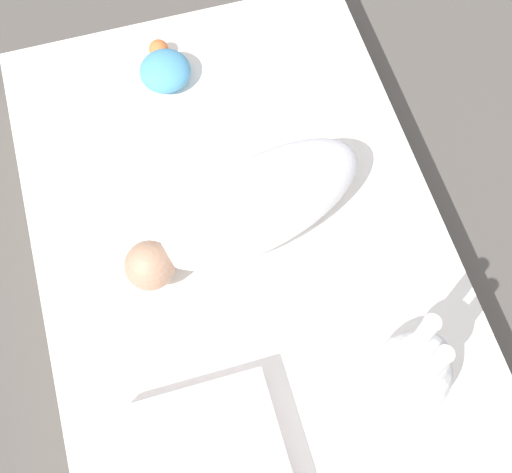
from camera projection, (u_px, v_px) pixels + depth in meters
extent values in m
plane|color=#514C47|center=(251.00, 296.00, 1.72)|extent=(12.00, 12.00, 0.00)
cube|color=white|center=(251.00, 284.00, 1.66)|extent=(1.54, 0.92, 0.15)
ellipsoid|color=white|center=(261.00, 203.00, 1.56)|extent=(0.33, 0.54, 0.18)
sphere|color=tan|center=(150.00, 266.00, 1.51)|extent=(0.11, 0.11, 0.11)
sphere|color=white|center=(411.00, 373.00, 1.41)|extent=(0.16, 0.16, 0.16)
sphere|color=white|center=(423.00, 358.00, 1.30)|extent=(0.10, 0.10, 0.10)
cylinder|color=white|center=(439.00, 361.00, 1.22)|extent=(0.03, 0.03, 0.09)
cylinder|color=white|center=(427.00, 331.00, 1.24)|extent=(0.03, 0.03, 0.09)
ellipsoid|color=#4C99C6|center=(165.00, 71.00, 1.77)|extent=(0.13, 0.13, 0.08)
sphere|color=orange|center=(159.00, 49.00, 1.81)|extent=(0.05, 0.05, 0.05)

